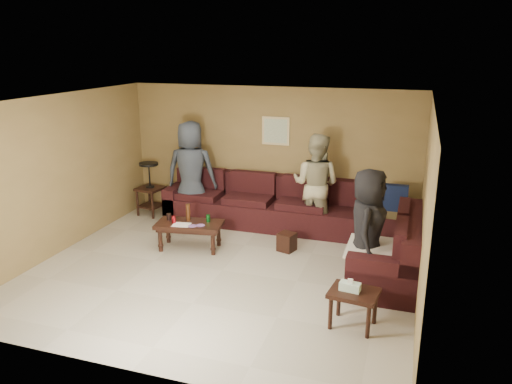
% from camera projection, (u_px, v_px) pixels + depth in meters
% --- Properties ---
extents(room, '(5.60, 5.50, 2.50)m').
position_uv_depth(room, '(220.00, 161.00, 6.93)').
color(room, '#ABA591').
rests_on(room, ground).
extents(sectional_sofa, '(4.65, 2.90, 0.97)m').
position_uv_depth(sectional_sofa, '(300.00, 222.00, 8.45)').
color(sectional_sofa, '#331113').
rests_on(sectional_sofa, ground).
extents(coffee_table, '(1.14, 0.69, 0.73)m').
position_uv_depth(coffee_table, '(189.00, 227.00, 8.11)').
color(coffee_table, black).
rests_on(coffee_table, ground).
extents(end_table_left, '(0.52, 0.52, 1.04)m').
position_uv_depth(end_table_left, '(150.00, 188.00, 9.70)').
color(end_table_left, black).
rests_on(end_table_left, ground).
extents(side_table_right, '(0.61, 0.52, 0.60)m').
position_uv_depth(side_table_right, '(353.00, 296.00, 5.84)').
color(side_table_right, black).
rests_on(side_table_right, ground).
extents(waste_bin, '(0.31, 0.31, 0.30)m').
position_uv_depth(waste_bin, '(287.00, 242.00, 8.08)').
color(waste_bin, black).
rests_on(waste_bin, ground).
extents(wall_art, '(0.52, 0.04, 0.52)m').
position_uv_depth(wall_art, '(276.00, 131.00, 9.15)').
color(wall_art, tan).
rests_on(wall_art, ground).
extents(person_left, '(1.03, 0.77, 1.90)m').
position_uv_depth(person_left, '(191.00, 172.00, 9.28)').
color(person_left, '#303743').
rests_on(person_left, ground).
extents(person_middle, '(0.97, 0.82, 1.79)m').
position_uv_depth(person_middle, '(316.00, 184.00, 8.65)').
color(person_middle, tan).
rests_on(person_middle, ground).
extents(person_right, '(0.55, 0.82, 1.67)m').
position_uv_depth(person_right, '(367.00, 229.00, 6.74)').
color(person_right, black).
rests_on(person_right, ground).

